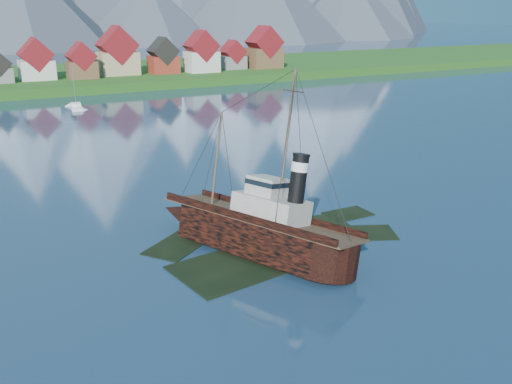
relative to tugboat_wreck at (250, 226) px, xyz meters
name	(u,v)px	position (x,y,z in m)	size (l,w,h in m)	color
ground	(270,249)	(1.96, -1.23, -2.76)	(1400.00, 1400.00, 0.00)	#1A3149
shoal	(274,243)	(3.74, 0.92, -3.11)	(31.71, 21.24, 1.14)	black
shore_bank	(38,83)	(1.96, 168.77, -2.76)	(600.00, 80.00, 3.20)	#1B4012
seawall	(57,97)	(1.96, 130.77, -2.76)	(600.00, 2.50, 2.00)	#3F3D38
tugboat_wreck	(250,226)	(0.00, 0.00, 0.00)	(6.41, 27.64, 21.90)	black
sailboat_e	(76,107)	(2.60, 106.34, -2.48)	(4.26, 11.36, 12.86)	white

